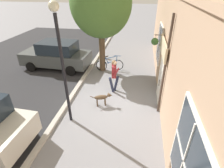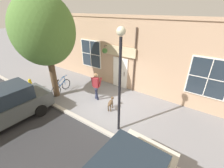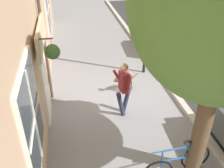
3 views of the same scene
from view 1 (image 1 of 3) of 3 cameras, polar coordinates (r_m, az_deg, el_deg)
name	(u,v)px [view 1 (image 1 of 3)]	position (r m, az deg, el deg)	size (l,w,h in m)	color
ground_plane	(112,101)	(8.38, -0.04, -5.46)	(90.00, 90.00, 0.00)	gray
curb_and_road	(2,90)	(10.85, -32.16, -1.55)	(10.10, 28.00, 0.12)	#B2ADA3
storefront_facade	(171,58)	(7.28, 18.60, 8.03)	(0.95, 18.00, 4.65)	tan
pedestrian_walking	(114,73)	(8.60, 0.67, 3.56)	(0.57, 0.55, 1.72)	#282D47
dog_on_leash	(102,97)	(7.89, -3.21, -4.40)	(0.98, 0.41, 0.62)	brown
street_tree_by_curb	(101,5)	(10.28, -3.65, 24.40)	(3.36, 3.03, 5.78)	brown
leaning_bicycle	(110,65)	(11.17, -0.73, 6.38)	(1.71, 0.32, 1.01)	black
parked_car_nearest_curb	(57,55)	(11.86, -17.61, 9.01)	(4.38, 2.09, 1.75)	#474C4C
street_lamp	(61,51)	(6.06, -16.46, 10.32)	(0.32, 0.32, 4.46)	black
fire_hydrant	(102,52)	(13.19, -3.16, 10.24)	(0.34, 0.20, 0.77)	gold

